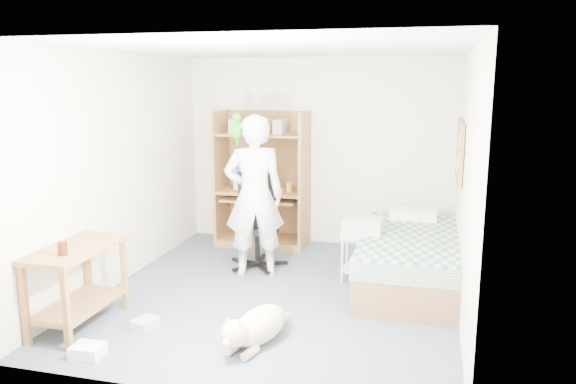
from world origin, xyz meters
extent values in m
plane|color=#454F5D|center=(0.00, 0.00, 0.00)|extent=(4.00, 4.00, 0.00)
cube|color=white|center=(0.00, 2.00, 1.25)|extent=(3.60, 0.02, 2.50)
cube|color=white|center=(1.80, 0.00, 1.25)|extent=(0.02, 4.00, 2.50)
cube|color=white|center=(-1.80, 0.00, 1.25)|extent=(0.02, 4.00, 2.50)
cube|color=white|center=(0.00, 0.00, 2.50)|extent=(3.60, 4.00, 0.02)
cube|color=brown|center=(-1.28, 1.70, 0.90)|extent=(0.04, 0.60, 1.80)
cube|color=brown|center=(-0.12, 1.70, 0.90)|extent=(0.04, 0.60, 1.80)
cube|color=brown|center=(-0.70, 1.99, 0.90)|extent=(1.20, 0.02, 1.80)
cube|color=brown|center=(-0.70, 1.70, 0.74)|extent=(1.12, 0.60, 0.04)
cube|color=brown|center=(-0.70, 1.62, 0.64)|extent=(1.00, 0.50, 0.03)
cube|color=brown|center=(-0.70, 1.70, 1.50)|extent=(1.12, 0.55, 0.03)
cube|color=brown|center=(-0.70, 1.70, 0.05)|extent=(1.12, 0.60, 0.10)
cube|color=brown|center=(1.30, 0.60, 0.18)|extent=(1.00, 2.00, 0.36)
cube|color=#2D7378|center=(1.30, 0.60, 0.46)|extent=(1.02, 2.02, 0.20)
cube|color=white|center=(1.30, 1.40, 0.60)|extent=(0.55, 0.35, 0.12)
cube|color=brown|center=(-1.55, -1.20, 0.73)|extent=(0.50, 1.00, 0.04)
cube|color=brown|center=(-1.75, -1.65, 0.35)|extent=(0.05, 0.05, 0.70)
cube|color=brown|center=(-1.35, -1.65, 0.35)|extent=(0.05, 0.05, 0.70)
cube|color=brown|center=(-1.75, -0.75, 0.35)|extent=(0.05, 0.05, 0.70)
cube|color=brown|center=(-1.35, -0.75, 0.35)|extent=(0.05, 0.05, 0.70)
cube|color=brown|center=(-1.55, -1.20, 0.20)|extent=(0.46, 0.92, 0.03)
cube|color=olive|center=(1.78, 0.90, 1.45)|extent=(0.03, 0.90, 0.60)
cube|color=brown|center=(1.77, 0.90, 1.76)|extent=(0.04, 0.94, 0.04)
cube|color=brown|center=(1.77, 0.90, 1.14)|extent=(0.04, 0.94, 0.04)
cylinder|color=black|center=(-0.48, 0.77, 0.04)|extent=(0.62, 0.62, 0.06)
cylinder|color=black|center=(-0.48, 0.77, 0.24)|extent=(0.06, 0.06, 0.42)
cube|color=black|center=(-0.48, 0.77, 0.49)|extent=(0.61, 0.61, 0.08)
cube|color=black|center=(-0.56, 0.99, 0.83)|extent=(0.43, 0.21, 0.57)
cube|color=black|center=(-0.72, 0.68, 0.64)|extent=(0.15, 0.31, 0.04)
cube|color=black|center=(-0.24, 0.86, 0.64)|extent=(0.15, 0.31, 0.04)
imported|color=white|center=(-0.43, 0.52, 0.92)|extent=(0.78, 0.65, 1.84)
ellipsoid|color=#179816|center=(-0.63, 0.54, 1.66)|extent=(0.14, 0.14, 0.22)
sphere|color=#179816|center=(-0.61, 0.50, 1.80)|extent=(0.09, 0.09, 0.09)
cone|color=orange|center=(-0.60, 0.45, 1.80)|extent=(0.05, 0.05, 0.04)
cylinder|color=#179816|center=(-0.65, 0.58, 1.54)|extent=(0.08, 0.15, 0.13)
ellipsoid|color=beige|center=(0.13, -1.08, 0.15)|extent=(0.48, 0.72, 0.30)
sphere|color=beige|center=(0.03, -1.44, 0.22)|extent=(0.22, 0.22, 0.22)
cone|color=beige|center=(-0.03, -1.44, 0.32)|extent=(0.06, 0.06, 0.08)
cone|color=beige|center=(0.08, -1.47, 0.32)|extent=(0.06, 0.06, 0.08)
ellipsoid|color=beige|center=(0.01, -1.52, 0.18)|extent=(0.10, 0.14, 0.07)
cylinder|color=beige|center=(0.23, -0.75, 0.09)|extent=(0.11, 0.22, 0.11)
cube|color=silver|center=(0.79, 0.63, 0.52)|extent=(0.46, 0.37, 0.04)
cube|color=silver|center=(0.79, 0.63, 0.13)|extent=(0.42, 0.33, 0.03)
cylinder|color=silver|center=(0.59, 0.48, 0.26)|extent=(0.03, 0.03, 0.52)
cylinder|color=silver|center=(0.98, 0.48, 0.26)|extent=(0.03, 0.03, 0.52)
cylinder|color=silver|center=(0.59, 0.78, 0.26)|extent=(0.03, 0.03, 0.52)
cylinder|color=silver|center=(0.98, 0.78, 0.26)|extent=(0.03, 0.03, 0.52)
cube|color=#B4B4AF|center=(0.79, 0.63, 0.63)|extent=(0.43, 0.33, 0.18)
cube|color=beige|center=(-0.84, 1.75, 0.96)|extent=(0.44, 0.46, 0.38)
cube|color=navy|center=(-0.86, 1.54, 0.96)|extent=(0.32, 0.04, 0.26)
cube|color=beige|center=(-0.71, 1.58, 0.67)|extent=(0.46, 0.18, 0.03)
cylinder|color=gold|center=(-0.31, 1.65, 0.82)|extent=(0.08, 0.08, 0.12)
cylinder|color=#40190A|center=(-1.50, -1.43, 0.81)|extent=(0.08, 0.08, 0.12)
cube|color=white|center=(-1.14, -1.70, 0.05)|extent=(0.26, 0.21, 0.10)
cube|color=#B4B3AE|center=(-0.96, -1.09, 0.04)|extent=(0.23, 0.26, 0.08)
camera|label=1|loc=(1.49, -5.36, 2.21)|focal=35.00mm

